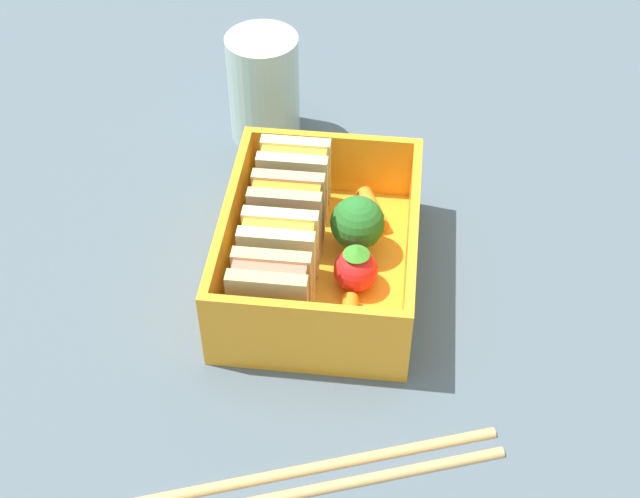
{
  "coord_description": "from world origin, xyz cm",
  "views": [
    {
      "loc": [
        -42.08,
        -4.76,
        44.69
      ],
      "look_at": [
        0.0,
        0.0,
        2.7
      ],
      "focal_mm": 50.0,
      "sensor_mm": 36.0,
      "label": 1
    }
  ],
  "objects_px": {
    "chopstick_pair": "(321,475)",
    "carrot_stick_far_left": "(349,324)",
    "sandwich_center": "(287,214)",
    "strawberry_far_left": "(356,269)",
    "carrot_stick_left": "(372,210)",
    "sandwich_left": "(270,296)",
    "broccoli_floret": "(357,223)",
    "drinking_glass": "(264,88)",
    "sandwich_center_left": "(279,253)",
    "sandwich_center_right": "(294,179)"
  },
  "relations": [
    {
      "from": "broccoli_floret",
      "to": "drinking_glass",
      "type": "distance_m",
      "value": 0.16
    },
    {
      "from": "sandwich_center_left",
      "to": "carrot_stick_left",
      "type": "xyz_separation_m",
      "value": [
        0.07,
        -0.06,
        -0.02
      ]
    },
    {
      "from": "sandwich_left",
      "to": "chopstick_pair",
      "type": "distance_m",
      "value": 0.11
    },
    {
      "from": "sandwich_center_right",
      "to": "drinking_glass",
      "type": "distance_m",
      "value": 0.11
    },
    {
      "from": "sandwich_center_right",
      "to": "chopstick_pair",
      "type": "height_order",
      "value": "sandwich_center_right"
    },
    {
      "from": "broccoli_floret",
      "to": "carrot_stick_left",
      "type": "distance_m",
      "value": 0.04
    },
    {
      "from": "sandwich_center",
      "to": "strawberry_far_left",
      "type": "height_order",
      "value": "sandwich_center"
    },
    {
      "from": "sandwich_center_left",
      "to": "strawberry_far_left",
      "type": "relative_size",
      "value": 1.51
    },
    {
      "from": "sandwich_center",
      "to": "carrot_stick_far_left",
      "type": "relative_size",
      "value": 1.19
    },
    {
      "from": "chopstick_pair",
      "to": "broccoli_floret",
      "type": "bearing_deg",
      "value": -1.71
    },
    {
      "from": "strawberry_far_left",
      "to": "chopstick_pair",
      "type": "distance_m",
      "value": 0.14
    },
    {
      "from": "drinking_glass",
      "to": "strawberry_far_left",
      "type": "bearing_deg",
      "value": -153.19
    },
    {
      "from": "sandwich_left",
      "to": "sandwich_center",
      "type": "height_order",
      "value": "same"
    },
    {
      "from": "sandwich_center",
      "to": "chopstick_pair",
      "type": "distance_m",
      "value": 0.18
    },
    {
      "from": "sandwich_left",
      "to": "sandwich_center_right",
      "type": "distance_m",
      "value": 0.11
    },
    {
      "from": "sandwich_center_right",
      "to": "broccoli_floret",
      "type": "bearing_deg",
      "value": -128.87
    },
    {
      "from": "chopstick_pair",
      "to": "sandwich_center_right",
      "type": "bearing_deg",
      "value": 11.39
    },
    {
      "from": "sandwich_center_left",
      "to": "carrot_stick_far_left",
      "type": "bearing_deg",
      "value": -126.24
    },
    {
      "from": "chopstick_pair",
      "to": "carrot_stick_far_left",
      "type": "bearing_deg",
      "value": -3.81
    },
    {
      "from": "carrot_stick_left",
      "to": "sandwich_center",
      "type": "bearing_deg",
      "value": 121.25
    },
    {
      "from": "sandwich_center_left",
      "to": "sandwich_center_right",
      "type": "bearing_deg",
      "value": 0.0
    },
    {
      "from": "sandwich_left",
      "to": "chopstick_pair",
      "type": "height_order",
      "value": "sandwich_left"
    },
    {
      "from": "carrot_stick_far_left",
      "to": "strawberry_far_left",
      "type": "height_order",
      "value": "strawberry_far_left"
    },
    {
      "from": "carrot_stick_left",
      "to": "chopstick_pair",
      "type": "relative_size",
      "value": 0.18
    },
    {
      "from": "sandwich_left",
      "to": "sandwich_center_left",
      "type": "distance_m",
      "value": 0.04
    },
    {
      "from": "sandwich_left",
      "to": "strawberry_far_left",
      "type": "relative_size",
      "value": 1.51
    },
    {
      "from": "sandwich_left",
      "to": "broccoli_floret",
      "type": "distance_m",
      "value": 0.09
    },
    {
      "from": "sandwich_center_left",
      "to": "carrot_stick_far_left",
      "type": "xyz_separation_m",
      "value": [
        -0.04,
        -0.05,
        -0.02
      ]
    },
    {
      "from": "carrot_stick_far_left",
      "to": "drinking_glass",
      "type": "relative_size",
      "value": 0.51
    },
    {
      "from": "sandwich_left",
      "to": "strawberry_far_left",
      "type": "bearing_deg",
      "value": -51.58
    },
    {
      "from": "carrot_stick_far_left",
      "to": "drinking_glass",
      "type": "distance_m",
      "value": 0.23
    },
    {
      "from": "carrot_stick_left",
      "to": "chopstick_pair",
      "type": "height_order",
      "value": "carrot_stick_left"
    },
    {
      "from": "broccoli_floret",
      "to": "chopstick_pair",
      "type": "xyz_separation_m",
      "value": [
        -0.17,
        0.01,
        -0.03
      ]
    },
    {
      "from": "sandwich_center",
      "to": "carrot_stick_left",
      "type": "xyz_separation_m",
      "value": [
        0.03,
        -0.06,
        -0.02
      ]
    },
    {
      "from": "sandwich_center_right",
      "to": "sandwich_left",
      "type": "bearing_deg",
      "value": 180.0
    },
    {
      "from": "strawberry_far_left",
      "to": "drinking_glass",
      "type": "height_order",
      "value": "drinking_glass"
    },
    {
      "from": "strawberry_far_left",
      "to": "carrot_stick_far_left",
      "type": "bearing_deg",
      "value": 179.2
    },
    {
      "from": "sandwich_center",
      "to": "carrot_stick_far_left",
      "type": "distance_m",
      "value": 0.09
    },
    {
      "from": "sandwich_center_right",
      "to": "carrot_stick_left",
      "type": "height_order",
      "value": "sandwich_center_right"
    },
    {
      "from": "carrot_stick_far_left",
      "to": "drinking_glass",
      "type": "height_order",
      "value": "drinking_glass"
    },
    {
      "from": "sandwich_left",
      "to": "strawberry_far_left",
      "type": "xyz_separation_m",
      "value": [
        0.04,
        -0.05,
        -0.01
      ]
    },
    {
      "from": "sandwich_left",
      "to": "carrot_stick_left",
      "type": "relative_size",
      "value": 1.42
    },
    {
      "from": "sandwich_center_left",
      "to": "carrot_stick_left",
      "type": "bearing_deg",
      "value": -38.11
    },
    {
      "from": "sandwich_left",
      "to": "broccoli_floret",
      "type": "xyz_separation_m",
      "value": [
        0.07,
        -0.05,
        -0.0
      ]
    },
    {
      "from": "sandwich_center",
      "to": "carrot_stick_left",
      "type": "distance_m",
      "value": 0.07
    },
    {
      "from": "sandwich_left",
      "to": "chopstick_pair",
      "type": "bearing_deg",
      "value": -156.82
    },
    {
      "from": "strawberry_far_left",
      "to": "chopstick_pair",
      "type": "xyz_separation_m",
      "value": [
        -0.14,
        0.01,
        -0.02
      ]
    },
    {
      "from": "broccoli_floret",
      "to": "carrot_stick_far_left",
      "type": "bearing_deg",
      "value": -178.79
    },
    {
      "from": "broccoli_floret",
      "to": "sandwich_left",
      "type": "bearing_deg",
      "value": 146.95
    },
    {
      "from": "broccoli_floret",
      "to": "carrot_stick_left",
      "type": "height_order",
      "value": "broccoli_floret"
    }
  ]
}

